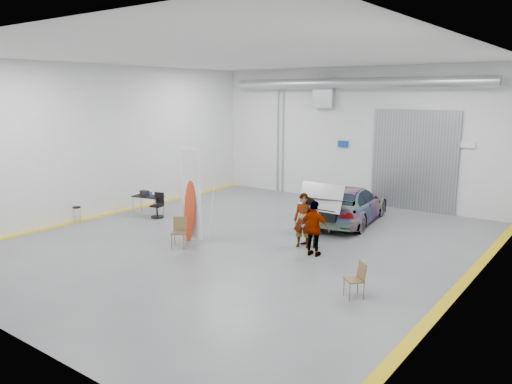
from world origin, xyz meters
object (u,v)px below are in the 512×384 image
Objects in this scene: person_b at (310,223)px; work_table at (147,196)px; surfboard_display at (191,201)px; folding_chair_near at (180,238)px; person_a at (304,220)px; person_c at (314,229)px; sedan_car at (350,204)px; office_chair at (158,207)px; shop_stool at (77,215)px; folding_chair_far at (354,287)px.

work_table is at bearing -170.48° from person_b.
folding_chair_near is at bearing -70.90° from surfboard_display.
person_b reaches higher than work_table.
person_c is at bearing -54.83° from person_a.
folding_chair_near is (-3.16, -2.41, -0.58)m from person_a.
person_a reaches higher than person_c.
surfboard_display reaches higher than sedan_car.
person_a is 1.03× the size of person_c.
surfboard_display is 3.80m from office_chair.
person_c is 9.45m from shop_stool.
sedan_car is 3.63× the size of work_table.
shop_stool is at bearing 7.29° from person_c.
person_b reaches higher than shop_stool.
surfboard_display is at bearing -144.67° from person_b.
person_b is 0.87m from person_c.
folding_chair_far is at bearing -0.85° from shop_stool.
person_c is at bearing 178.36° from folding_chair_far.
person_b is at bearing 87.58° from sedan_car.
person_a reaches higher than folding_chair_far.
office_chair is (-9.79, 2.64, 0.15)m from folding_chair_far.
person_a is at bearing 32.30° from surfboard_display.
work_table is at bearing 156.37° from office_chair.
work_table is (-8.14, 0.55, -0.08)m from person_c.
folding_chair_far is 1.38× the size of shop_stool.
folding_chair_far is 11.60m from shop_stool.
person_c is at bearing -43.09° from person_b.
shop_stool is (-9.22, -2.01, -0.54)m from person_c.
folding_chair_near is 6.29m from folding_chair_far.
sedan_car is 6.85m from folding_chair_near.
surfboard_display reaches higher than person_a.
work_table is at bearing 163.76° from surfboard_display.
work_table is at bearing 67.28° from shop_stool.
person_a is at bearing 6.02° from folding_chair_near.
folding_chair_far is at bearing 132.54° from person_c.
person_a is 4.20m from folding_chair_far.
shop_stool is at bearing -112.72° from work_table.
person_a is 4.02m from folding_chair_near.
folding_chair_far is at bearing -3.74° from surfboard_display.
person_b is 1.63× the size of office_chair.
sedan_car is 6.30m from surfboard_display.
sedan_car is 5.02× the size of folding_chair_near.
shop_stool is at bearing 150.48° from folding_chair_near.
shop_stool is at bearing 28.60° from sedan_car.
office_chair reaches higher than folding_chair_near.
person_b is 4.13m from folding_chair_far.
folding_chair_far is at bearing -35.90° from person_b.
folding_chair_far is at bearing -32.08° from office_chair.
office_chair is (0.74, -0.09, -0.35)m from work_table.
person_c reaches higher than office_chair.
person_c reaches higher than sedan_car.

